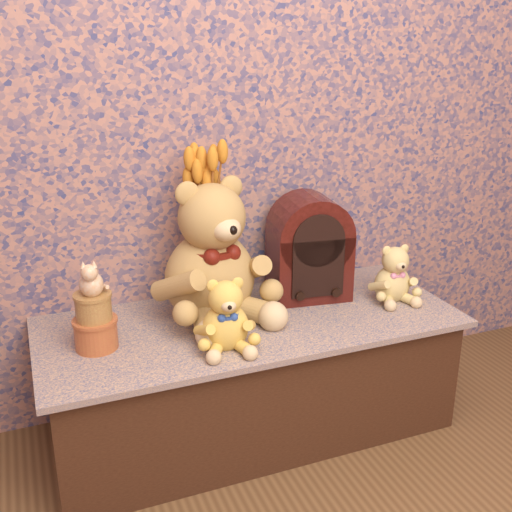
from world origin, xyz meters
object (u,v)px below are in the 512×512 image
Objects in this scene: teddy_medium at (225,310)px; biscuit_tin_lower at (96,334)px; teddy_large at (209,243)px; cat_figurine at (90,276)px; cathedral_radio at (309,246)px; ceramic_vase at (206,279)px; teddy_small at (393,270)px.

biscuit_tin_lower is (-0.37, 0.13, -0.07)m from teddy_medium.
teddy_large reaches higher than cat_figurine.
cathedral_radio is 1.75× the size of ceramic_vase.
teddy_medium is 1.87× the size of biscuit_tin_lower.
cat_figurine is at bearing -162.62° from cathedral_radio.
biscuit_tin_lower is 0.19m from cat_figurine.
biscuit_tin_lower is at bearing 168.46° from teddy_medium.
ceramic_vase is (0.03, 0.29, -0.01)m from teddy_medium.
cat_figurine reaches higher than teddy_small.
teddy_large is 2.12× the size of teddy_medium.
teddy_medium reaches higher than ceramic_vase.
teddy_small is 1.02× the size of ceramic_vase.
teddy_medium is at bearing -108.56° from teddy_large.
teddy_medium is 1.08× the size of teddy_small.
teddy_large is 0.15m from ceramic_vase.
cathedral_radio is at bearing 40.68° from teddy_medium.
ceramic_vase is (0.00, 0.05, -0.14)m from teddy_large.
teddy_small is at bearing -0.66° from biscuit_tin_lower.
teddy_medium is 2.05× the size of cat_figurine.
cathedral_radio is 0.79m from cat_figurine.
ceramic_vase is 1.85× the size of cat_figurine.
teddy_large reaches higher than teddy_small.
teddy_medium is 0.29m from ceramic_vase.
cathedral_radio reaches higher than teddy_small.
teddy_large is 2.35× the size of ceramic_vase.
teddy_large is 0.67m from teddy_small.
teddy_small is at bearing 18.10° from teddy_medium.
teddy_medium is 0.40m from biscuit_tin_lower.
cathedral_radio is 0.39m from ceramic_vase.
teddy_medium is 0.63× the size of cathedral_radio.
ceramic_vase is 0.45m from cat_figurine.
teddy_medium is at bearing -95.91° from ceramic_vase.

